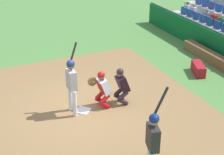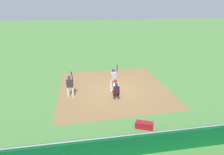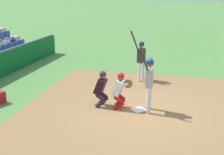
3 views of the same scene
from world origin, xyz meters
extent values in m
plane|color=#508540|center=(0.00, 0.00, 0.00)|extent=(160.00, 160.00, 0.00)
cube|color=olive|center=(0.00, 0.50, 0.00)|extent=(9.34, 9.22, 0.01)
cube|color=white|center=(0.00, 0.00, 0.02)|extent=(0.62, 0.62, 0.02)
cylinder|color=silver|center=(-0.21, 0.33, 0.44)|extent=(0.14, 0.14, 0.88)
cylinder|color=silver|center=(0.19, 0.34, 0.44)|extent=(0.14, 0.14, 0.88)
cube|color=#A197A1|center=(-0.01, 0.34, 1.18)|extent=(0.46, 0.24, 0.62)
sphere|color=brown|center=(-0.01, 0.34, 1.65)|extent=(0.23, 0.23, 0.23)
sphere|color=navy|center=(-0.01, 0.34, 1.71)|extent=(0.25, 0.25, 0.25)
cylinder|color=#A197A1|center=(0.05, 0.31, 1.48)|extent=(0.48, 0.12, 0.14)
cylinder|color=#A197A1|center=(0.23, 0.32, 1.48)|extent=(0.17, 0.14, 0.13)
cylinder|color=black|center=(0.27, 0.17, 1.89)|extent=(0.08, 0.32, 0.79)
sphere|color=black|center=(0.28, 0.30, 1.50)|extent=(0.06, 0.06, 0.06)
cylinder|color=#B21117|center=(-0.17, -0.69, 0.15)|extent=(0.18, 0.40, 0.34)
cylinder|color=#B21117|center=(-0.17, -0.69, 0.37)|extent=(0.18, 0.39, 0.33)
cylinder|color=#B21117|center=(0.15, -0.66, 0.15)|extent=(0.18, 0.40, 0.34)
cylinder|color=#B21117|center=(0.15, -0.66, 0.37)|extent=(0.18, 0.39, 0.33)
cube|color=white|center=(0.00, -0.73, 0.74)|extent=(0.46, 0.46, 0.60)
cube|color=#B21117|center=(-0.01, -0.61, 0.74)|extent=(0.40, 0.24, 0.45)
sphere|color=brown|center=(-0.01, -0.64, 1.11)|extent=(0.22, 0.22, 0.22)
cube|color=black|center=(-0.01, -0.64, 1.11)|extent=(0.21, 0.13, 0.20)
sphere|color=#B21117|center=(-0.01, -0.64, 1.17)|extent=(0.24, 0.24, 0.24)
cylinder|color=brown|center=(0.08, -0.37, 0.95)|extent=(0.10, 0.31, 0.30)
cylinder|color=white|center=(0.13, -0.54, 0.88)|extent=(0.19, 0.40, 0.22)
cylinder|color=black|center=(-0.20, -1.32, 0.15)|extent=(0.14, 0.39, 0.34)
cylinder|color=black|center=(-0.20, -1.32, 0.37)|extent=(0.14, 0.38, 0.33)
cylinder|color=black|center=(0.12, -1.32, 0.15)|extent=(0.14, 0.39, 0.34)
cylinder|color=black|center=(0.12, -1.32, 0.37)|extent=(0.14, 0.38, 0.33)
cube|color=black|center=(-0.04, -1.37, 0.74)|extent=(0.43, 0.43, 0.60)
cube|color=black|center=(-0.04, -1.25, 0.74)|extent=(0.38, 0.22, 0.45)
sphere|color=brown|center=(-0.04, -1.28, 1.10)|extent=(0.22, 0.22, 0.22)
cube|color=black|center=(-0.04, -1.28, 1.10)|extent=(0.20, 0.11, 0.20)
sphere|color=black|center=(-0.04, -1.28, 1.16)|extent=(0.24, 0.24, 0.24)
cube|color=brown|center=(1.45, -6.32, 0.22)|extent=(3.97, 0.40, 0.44)
cube|color=maroon|center=(0.91, -5.12, 0.21)|extent=(1.06, 0.70, 0.42)
cube|color=#2E2729|center=(-3.52, -0.53, 1.13)|extent=(0.50, 0.32, 0.59)
sphere|color=#A67B5E|center=(-3.52, -0.53, 1.57)|extent=(0.22, 0.22, 0.22)
sphere|color=navy|center=(-3.52, -0.53, 1.63)|extent=(0.24, 0.24, 0.24)
cylinder|color=#2E2729|center=(-3.48, -0.57, 1.41)|extent=(0.49, 0.25, 0.14)
cylinder|color=#2E2729|center=(-3.30, -0.61, 1.41)|extent=(0.18, 0.17, 0.13)
cylinder|color=#292428|center=(-3.28, -0.81, 1.83)|extent=(0.12, 0.39, 0.82)
sphere|color=black|center=(-3.25, -0.65, 1.44)|extent=(0.06, 0.06, 0.06)
cube|color=#2A40A6|center=(4.17, -8.57, 0.70)|extent=(0.44, 0.10, 0.42)
cube|color=#267537|center=(4.17, -8.81, 0.75)|extent=(0.32, 0.22, 0.52)
sphere|color=tan|center=(4.17, -8.81, 1.11)|extent=(0.19, 0.19, 0.19)
cube|color=#1F4898|center=(4.77, -8.57, 0.70)|extent=(0.44, 0.10, 0.42)
cube|color=red|center=(4.77, -8.81, 0.75)|extent=(0.32, 0.22, 0.52)
sphere|color=beige|center=(4.77, -8.81, 1.11)|extent=(0.19, 0.19, 0.19)
cube|color=#2B47A6|center=(5.37, -8.57, 0.70)|extent=(0.44, 0.10, 0.42)
cube|color=gray|center=(5.37, -8.81, 0.75)|extent=(0.32, 0.22, 0.52)
sphere|color=#B17550|center=(5.37, -8.81, 1.11)|extent=(0.19, 0.19, 0.19)
cube|color=#2C43A5|center=(5.96, -8.57, 0.70)|extent=(0.44, 0.10, 0.42)
cube|color=#2B4599|center=(6.56, -8.57, 0.70)|extent=(0.44, 0.10, 0.42)
cube|color=white|center=(6.56, -8.81, 0.75)|extent=(0.32, 0.22, 0.52)
sphere|color=#A1835D|center=(6.56, -8.81, 1.11)|extent=(0.19, 0.19, 0.19)
cube|color=#204C9E|center=(7.15, -8.57, 0.70)|extent=(0.44, 0.10, 0.42)
cube|color=white|center=(7.15, -8.81, 0.75)|extent=(0.32, 0.22, 0.52)
sphere|color=brown|center=(7.15, -8.81, 1.11)|extent=(0.19, 0.19, 0.19)
cube|color=#2348A2|center=(5.37, -9.54, 1.19)|extent=(0.44, 0.10, 0.42)
cube|color=#2E439A|center=(5.96, -9.54, 1.19)|extent=(0.44, 0.10, 0.42)
cube|color=#2D429E|center=(6.56, -9.54, 1.19)|extent=(0.44, 0.10, 0.42)
cube|color=gray|center=(6.56, -9.79, 1.24)|extent=(0.32, 0.22, 0.52)
cube|color=#2C489F|center=(7.15, -9.54, 1.19)|extent=(0.44, 0.10, 0.42)
camera|label=1|loc=(-9.06, 2.84, 5.74)|focal=54.58mm
camera|label=2|loc=(-2.26, -13.07, 6.63)|focal=28.19mm
camera|label=3|loc=(9.79, 1.64, 4.08)|focal=49.98mm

